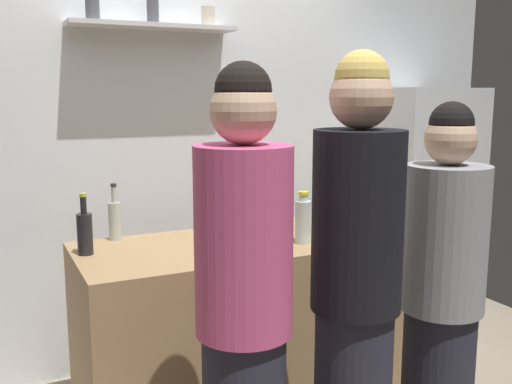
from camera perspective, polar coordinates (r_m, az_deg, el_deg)
name	(u,v)px	position (r m, az deg, el deg)	size (l,w,h in m)	color
back_wall_assembly	(166,151)	(3.57, -8.86, 3.95)	(4.80, 0.32, 2.60)	white
refrigerator	(414,215)	(4.07, 15.22, -2.16)	(0.62, 0.69, 1.69)	silver
counter	(256,323)	(3.16, 0.00, -12.67)	(1.82, 0.74, 0.91)	#9E7A51
baking_pan	(376,231)	(3.17, 11.63, -3.72)	(0.34, 0.24, 0.05)	gray
utensil_holder	(268,216)	(3.33, 1.18, -2.36)	(0.11, 0.11, 0.22)	#B2B2B7
wine_bottle_green_glass	(287,214)	(3.04, 3.02, -2.19)	(0.07, 0.07, 0.32)	#19471E
wine_bottle_pale_glass	(115,219)	(3.08, -13.67, -2.58)	(0.06, 0.06, 0.29)	#B2BFB2
wine_bottle_dark_glass	(85,232)	(2.83, -16.43, -3.76)	(0.07, 0.07, 0.29)	black
water_bottle_plastic	(303,220)	(2.93, 4.63, -2.78)	(0.08, 0.08, 0.26)	silver
person_pink_top	(244,318)	(2.08, -1.19, -12.25)	(0.34, 0.34, 1.76)	#262633
person_grey_hoodie	(442,301)	(2.58, 17.72, -10.13)	(0.34, 0.34, 1.62)	#262633
person_blonde	(355,294)	(2.26, 9.72, -9.80)	(0.34, 0.34, 1.81)	#262633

